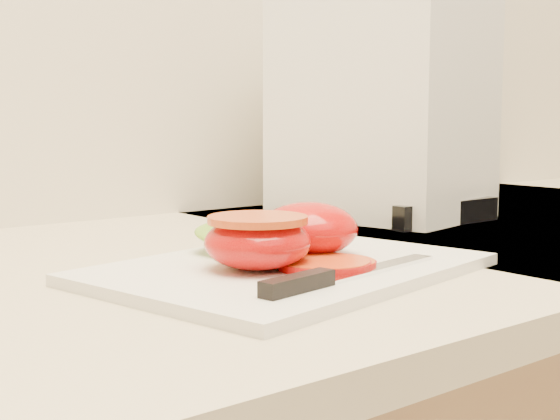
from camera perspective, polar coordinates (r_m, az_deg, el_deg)
cutting_board at (r=0.67m, az=0.54°, el=-4.32°), size 0.36×0.29×0.01m
tomato_half_dome at (r=0.70m, az=2.12°, el=-1.38°), size 0.09×0.09×0.05m
tomato_half_cut at (r=0.64m, az=-1.64°, el=-2.22°), size 0.09×0.09×0.04m
tomato_slice_0 at (r=0.65m, az=3.26°, el=-3.98°), size 0.08×0.08×0.01m
tomato_slice_1 at (r=0.65m, az=4.07°, el=-3.92°), size 0.07×0.07×0.01m
lettuce_leaf_0 at (r=0.73m, az=-2.41°, el=-1.97°), size 0.13×0.11×0.02m
knife at (r=0.59m, az=3.79°, el=-4.91°), size 0.21×0.05×0.01m
appliance at (r=1.06m, az=7.48°, el=7.62°), size 0.25×0.29×0.30m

